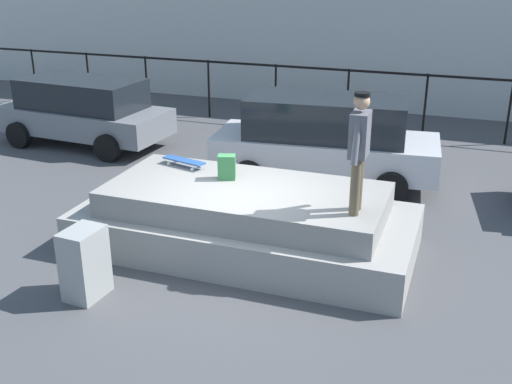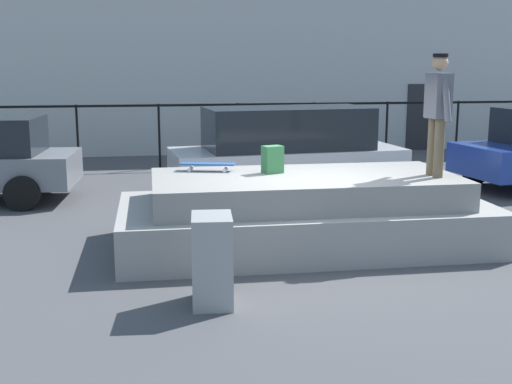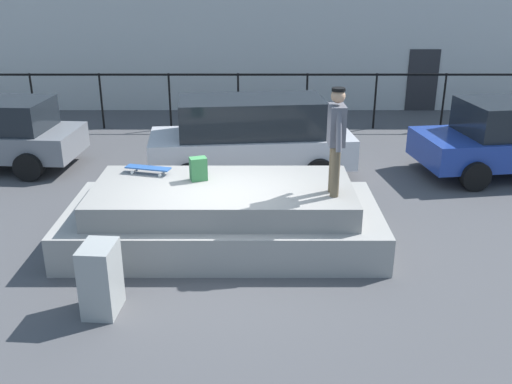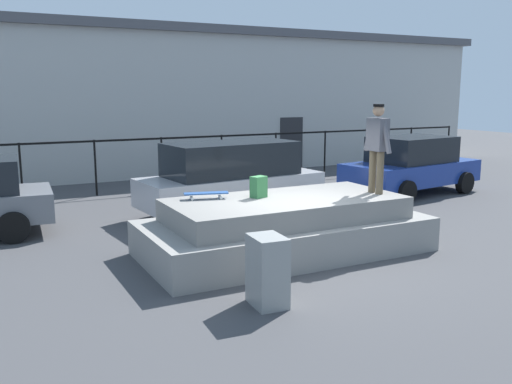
{
  "view_description": "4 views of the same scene",
  "coord_description": "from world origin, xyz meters",
  "px_view_note": "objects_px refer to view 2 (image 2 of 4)",
  "views": [
    {
      "loc": [
        3.17,
        -8.05,
        4.53
      ],
      "look_at": [
        -0.05,
        0.94,
        0.78
      ],
      "focal_mm": 43.52,
      "sensor_mm": 36.0,
      "label": 1
    },
    {
      "loc": [
        -2.23,
        -8.6,
        2.64
      ],
      "look_at": [
        -0.64,
        1.16,
        0.67
      ],
      "focal_mm": 45.77,
      "sensor_mm": 36.0,
      "label": 2
    },
    {
      "loc": [
        0.52,
        -8.5,
        4.44
      ],
      "look_at": [
        0.49,
        1.43,
        0.53
      ],
      "focal_mm": 40.03,
      "sensor_mm": 36.0,
      "label": 3
    },
    {
      "loc": [
        -5.18,
        -8.28,
        3.0
      ],
      "look_at": [
        0.06,
        1.83,
        0.92
      ],
      "focal_mm": 38.83,
      "sensor_mm": 36.0,
      "label": 4
    }
  ],
  "objects_px": {
    "skateboard": "(208,164)",
    "utility_box": "(212,260)",
    "backpack": "(273,159)",
    "car_silver_hatchback_mid": "(287,151)",
    "skateboarder": "(438,107)"
  },
  "relations": [
    {
      "from": "car_silver_hatchback_mid",
      "to": "utility_box",
      "type": "bearing_deg",
      "value": -109.92
    },
    {
      "from": "skateboarder",
      "to": "car_silver_hatchback_mid",
      "type": "bearing_deg",
      "value": 109.68
    },
    {
      "from": "skateboarder",
      "to": "skateboard",
      "type": "height_order",
      "value": "skateboarder"
    },
    {
      "from": "backpack",
      "to": "utility_box",
      "type": "bearing_deg",
      "value": -132.84
    },
    {
      "from": "skateboard",
      "to": "utility_box",
      "type": "relative_size",
      "value": 0.83
    },
    {
      "from": "skateboard",
      "to": "car_silver_hatchback_mid",
      "type": "height_order",
      "value": "car_silver_hatchback_mid"
    },
    {
      "from": "skateboard",
      "to": "utility_box",
      "type": "height_order",
      "value": "skateboard"
    },
    {
      "from": "skateboarder",
      "to": "car_silver_hatchback_mid",
      "type": "xyz_separation_m",
      "value": [
        -1.35,
        3.77,
        -1.09
      ]
    },
    {
      "from": "backpack",
      "to": "utility_box",
      "type": "height_order",
      "value": "backpack"
    },
    {
      "from": "car_silver_hatchback_mid",
      "to": "skateboard",
      "type": "bearing_deg",
      "value": -122.81
    },
    {
      "from": "skateboard",
      "to": "backpack",
      "type": "relative_size",
      "value": 2.09
    },
    {
      "from": "skateboard",
      "to": "utility_box",
      "type": "xyz_separation_m",
      "value": [
        -0.2,
        -2.75,
        -0.64
      ]
    },
    {
      "from": "backpack",
      "to": "car_silver_hatchback_mid",
      "type": "bearing_deg",
      "value": 56.35
    },
    {
      "from": "car_silver_hatchback_mid",
      "to": "skateboarder",
      "type": "bearing_deg",
      "value": -70.32
    },
    {
      "from": "skateboarder",
      "to": "utility_box",
      "type": "relative_size",
      "value": 1.7
    }
  ]
}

